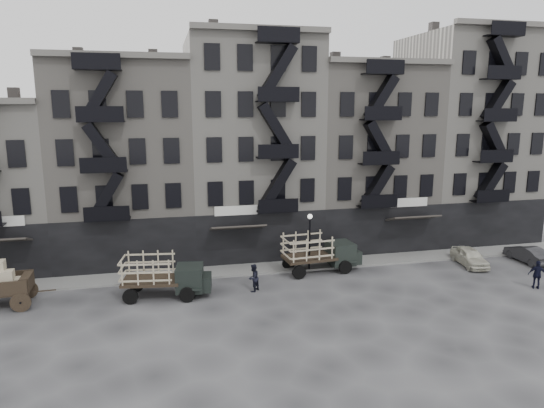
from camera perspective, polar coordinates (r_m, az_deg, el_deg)
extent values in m
plane|color=#38383A|center=(32.87, 0.67, -9.72)|extent=(140.00, 140.00, 0.00)
cube|color=slate|center=(36.28, -0.72, -7.53)|extent=(55.00, 2.50, 0.15)
cube|color=#4C4744|center=(41.13, -27.94, 11.16)|extent=(0.70, 0.70, 1.20)
cube|color=gray|center=(40.14, -16.84, 4.71)|extent=(10.00, 10.00, 15.00)
cube|color=black|center=(36.33, -16.85, -4.82)|extent=(10.00, 0.35, 4.00)
cube|color=#595651|center=(34.93, -18.17, 16.37)|extent=(10.00, 0.50, 0.40)
cube|color=#4C4744|center=(40.40, -21.94, 15.95)|extent=(0.70, 0.70, 1.20)
cube|color=#4C4744|center=(39.98, -13.81, 16.48)|extent=(0.70, 0.70, 1.20)
cube|color=#ADA99F|center=(40.59, -2.62, 6.67)|extent=(10.00, 10.00, 17.00)
cube|color=black|center=(36.93, -1.15, -4.06)|extent=(10.00, 0.35, 4.00)
cube|color=#595651|center=(35.79, -1.19, 20.01)|extent=(10.00, 0.50, 0.40)
cube|color=#4C4744|center=(40.43, -7.18, 19.51)|extent=(0.70, 0.70, 1.20)
cube|color=#4C4744|center=(41.37, 0.88, 19.41)|extent=(0.70, 0.70, 1.20)
cube|color=gray|center=(43.57, 10.51, 5.50)|extent=(10.00, 10.00, 15.00)
cube|color=black|center=(40.09, 13.00, -3.11)|extent=(10.00, 0.35, 4.00)
cube|color=#595651|center=(38.82, 14.04, 16.04)|extent=(10.00, 0.50, 0.40)
cube|color=#4C4744|center=(42.42, 7.03, 16.41)|extent=(0.70, 0.70, 1.20)
cube|color=#4C4744|center=(44.56, 13.97, 15.92)|extent=(0.70, 0.70, 1.20)
cube|color=#ADA99F|center=(48.28, 21.63, 7.24)|extent=(10.00, 10.00, 18.00)
cube|color=black|center=(45.28, 24.49, -2.19)|extent=(10.00, 0.35, 4.00)
cube|color=#595651|center=(44.49, 26.46, 18.48)|extent=(10.00, 0.50, 0.40)
cube|color=#4C4744|center=(47.06, 19.34, 19.05)|extent=(0.70, 0.70, 1.20)
cube|color=#4C4744|center=(50.11, 24.97, 18.14)|extent=(0.70, 0.70, 1.20)
cylinder|color=black|center=(35.37, 4.44, -4.79)|extent=(0.14, 0.14, 4.00)
sphere|color=silver|center=(34.84, 4.49, -1.47)|extent=(0.36, 0.36, 0.36)
cylinder|color=black|center=(32.46, -27.47, -10.26)|extent=(1.16, 0.15, 1.16)
cylinder|color=black|center=(34.39, -26.75, -8.99)|extent=(1.16, 0.15, 1.16)
cube|color=black|center=(33.08, -26.88, -8.14)|extent=(0.60, 1.71, 0.84)
cube|color=black|center=(31.79, -13.99, -8.73)|extent=(3.78, 2.54, 0.19)
cube|color=black|center=(31.46, -9.66, -8.56)|extent=(1.90, 2.08, 1.56)
cube|color=black|center=(31.50, -7.92, -9.08)|extent=(1.04, 1.66, 0.93)
cylinder|color=black|center=(30.76, -9.96, -10.49)|extent=(0.96, 0.35, 0.93)
cylinder|color=black|center=(32.69, -9.65, -9.14)|extent=(0.96, 0.35, 0.93)
cylinder|color=black|center=(31.26, -16.33, -10.43)|extent=(0.96, 0.35, 0.93)
cylinder|color=black|center=(33.16, -15.64, -9.11)|extent=(0.96, 0.35, 0.93)
cube|color=black|center=(35.32, 4.40, -6.29)|extent=(3.83, 2.47, 0.19)
cube|color=black|center=(36.26, 8.04, -5.72)|extent=(1.89, 2.08, 1.61)
cube|color=black|center=(36.78, 9.39, -6.04)|extent=(1.00, 1.68, 0.97)
cylinder|color=black|center=(35.53, 8.61, -7.38)|extent=(0.99, 0.32, 0.97)
cylinder|color=black|center=(37.37, 7.14, -6.39)|extent=(0.99, 0.32, 0.97)
cylinder|color=black|center=(34.16, 3.22, -8.04)|extent=(0.99, 0.32, 0.97)
cylinder|color=black|center=(36.06, 1.98, -6.96)|extent=(0.99, 0.32, 0.97)
imported|color=beige|center=(39.86, 22.23, -5.75)|extent=(2.10, 4.12, 1.34)
imported|color=#242427|center=(42.51, 27.83, -5.23)|extent=(1.38, 3.89, 1.28)
imported|color=black|center=(31.84, -2.21, -8.68)|extent=(1.12, 1.12, 1.83)
imported|color=black|center=(36.72, 28.76, -7.31)|extent=(1.20, 0.97, 1.91)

